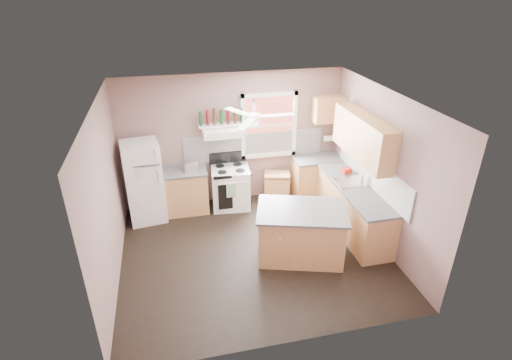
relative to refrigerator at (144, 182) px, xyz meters
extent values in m
plane|color=black|center=(1.81, -1.56, -0.80)|extent=(4.50, 4.50, 0.00)
plane|color=white|center=(1.81, -1.56, 1.90)|extent=(4.50, 4.50, 0.00)
cube|color=#795C57|center=(1.81, 0.46, 0.55)|extent=(4.50, 0.05, 2.70)
cube|color=#795C57|center=(4.08, -1.56, 0.55)|extent=(0.05, 4.00, 2.70)
cube|color=#795C57|center=(-0.47, -1.56, 0.55)|extent=(0.05, 4.00, 2.70)
cube|color=white|center=(2.26, 0.42, 0.38)|extent=(2.90, 0.03, 0.55)
cube|color=white|center=(4.04, -1.26, 0.38)|extent=(0.03, 2.60, 0.55)
cube|color=maroon|center=(2.56, 0.42, 0.80)|extent=(1.00, 0.02, 1.20)
cube|color=white|center=(2.56, 0.39, 0.80)|extent=(1.16, 0.07, 1.36)
cube|color=white|center=(0.00, 0.00, 0.00)|extent=(0.76, 0.74, 1.60)
cube|color=#A67345|center=(0.75, 0.14, -0.37)|extent=(0.90, 0.60, 0.86)
cube|color=#48484A|center=(0.75, 0.14, 0.08)|extent=(0.92, 0.62, 0.04)
cube|color=silver|center=(0.89, 0.12, 0.19)|extent=(0.32, 0.25, 0.18)
cube|color=white|center=(1.69, 0.10, -0.37)|extent=(0.81, 0.71, 0.86)
cube|color=white|center=(1.58, 0.19, 0.82)|extent=(0.78, 0.50, 0.14)
cube|color=white|center=(1.58, 0.31, 0.92)|extent=(0.90, 0.26, 0.03)
cube|color=#A67345|center=(2.70, 0.19, -0.53)|extent=(0.60, 0.47, 0.53)
cube|color=#A67345|center=(3.56, 0.14, -0.37)|extent=(1.00, 0.60, 0.86)
cube|color=#A67345|center=(3.76, -1.26, -0.37)|extent=(0.60, 2.20, 0.86)
cube|color=#48484A|center=(3.56, 0.14, 0.08)|extent=(1.02, 0.62, 0.04)
cube|color=#48484A|center=(3.75, -1.26, 0.08)|extent=(0.62, 2.22, 0.04)
cube|color=silver|center=(3.75, -1.06, 0.10)|extent=(0.55, 0.45, 0.03)
cylinder|color=silver|center=(3.91, -1.06, 0.17)|extent=(0.03, 0.03, 0.14)
cube|color=#A67345|center=(3.89, -1.06, 0.98)|extent=(0.33, 1.80, 0.76)
cube|color=#A67345|center=(3.76, 0.27, 1.10)|extent=(0.60, 0.33, 0.52)
cylinder|color=white|center=(3.88, 0.30, 0.45)|extent=(0.26, 0.12, 0.12)
cube|color=#A67345|center=(2.56, -1.81, -0.37)|extent=(1.58, 1.24, 0.86)
cube|color=#48484A|center=(2.56, -1.81, 0.08)|extent=(1.68, 1.34, 0.04)
cylinder|color=white|center=(1.81, -1.56, 1.65)|extent=(0.20, 0.20, 0.08)
imported|color=silver|center=(3.93, -1.14, 0.21)|extent=(0.11, 0.11, 0.22)
cube|color=#B71E0F|center=(3.84, -0.69, 0.15)|extent=(0.20, 0.16, 0.10)
cylinder|color=#143819|center=(1.18, 0.31, 1.07)|extent=(0.06, 0.06, 0.27)
cylinder|color=#590F0F|center=(1.31, 0.31, 1.08)|extent=(0.06, 0.06, 0.29)
cylinder|color=#3F230F|center=(1.45, 0.31, 1.09)|extent=(0.06, 0.06, 0.31)
cylinder|color=#143819|center=(1.58, 0.31, 1.07)|extent=(0.06, 0.06, 0.27)
cylinder|color=#590F0F|center=(1.71, 0.31, 1.08)|extent=(0.06, 0.06, 0.29)
cylinder|color=#3F230F|center=(1.85, 0.31, 1.09)|extent=(0.06, 0.06, 0.31)
cylinder|color=#143819|center=(1.98, 0.31, 1.07)|extent=(0.06, 0.06, 0.27)
camera|label=1|loc=(0.58, -7.09, 3.47)|focal=28.00mm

